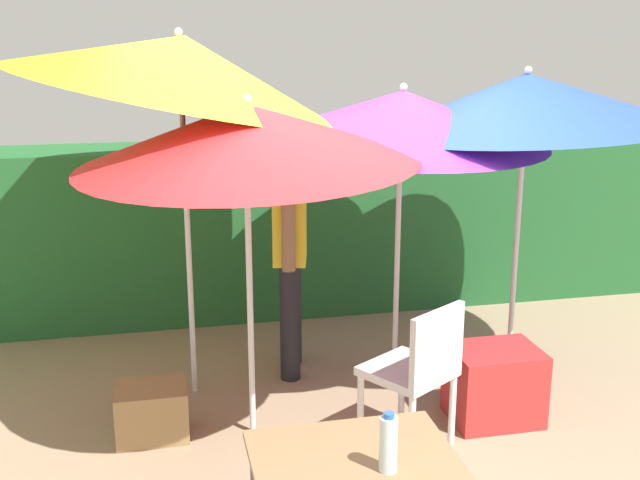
% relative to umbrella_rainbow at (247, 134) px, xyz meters
% --- Properties ---
extents(ground_plane, '(24.00, 24.00, 0.00)m').
position_rel_umbrella_rainbow_xyz_m(ground_plane, '(0.48, 0.02, -1.82)').
color(ground_plane, '#9E8466').
extents(hedge_row, '(8.00, 0.70, 1.45)m').
position_rel_umbrella_rainbow_xyz_m(hedge_row, '(0.48, 2.16, -1.09)').
color(hedge_row, '#23602D').
rests_on(hedge_row, ground_plane).
extents(umbrella_rainbow, '(1.92, 1.92, 2.04)m').
position_rel_umbrella_rainbow_xyz_m(umbrella_rainbow, '(0.00, 0.00, 0.00)').
color(umbrella_rainbow, silver).
rests_on(umbrella_rainbow, ground_plane).
extents(umbrella_orange, '(1.90, 1.90, 2.04)m').
position_rel_umbrella_rainbow_xyz_m(umbrella_orange, '(1.06, 0.54, 0.01)').
color(umbrella_orange, silver).
rests_on(umbrella_orange, ground_plane).
extents(umbrella_yellow, '(2.13, 2.09, 2.55)m').
position_rel_umbrella_rainbow_xyz_m(umbrella_yellow, '(-0.31, 0.69, 0.34)').
color(umbrella_yellow, silver).
rests_on(umbrella_yellow, ground_plane).
extents(umbrella_navy, '(2.03, 2.02, 2.18)m').
position_rel_umbrella_rainbow_xyz_m(umbrella_navy, '(1.87, 0.44, 0.10)').
color(umbrella_navy, silver).
rests_on(umbrella_navy, ground_plane).
extents(person_vendor, '(0.29, 0.56, 1.88)m').
position_rel_umbrella_rainbow_xyz_m(person_vendor, '(0.38, 0.84, -0.88)').
color(person_vendor, black).
rests_on(person_vendor, ground_plane).
extents(chair_plastic, '(0.61, 0.61, 0.89)m').
position_rel_umbrella_rainbow_xyz_m(chair_plastic, '(0.90, -0.38, -1.30)').
color(chair_plastic, silver).
rests_on(chair_plastic, ground_plane).
extents(cooler_box, '(0.54, 0.42, 0.47)m').
position_rel_umbrella_rainbow_xyz_m(cooler_box, '(1.49, -0.14, -1.58)').
color(cooler_box, red).
rests_on(cooler_box, ground_plane).
extents(crate_cardboard, '(0.42, 0.33, 0.32)m').
position_rel_umbrella_rainbow_xyz_m(crate_cardboard, '(-0.60, 0.09, -1.66)').
color(crate_cardboard, '#9E7A4C').
rests_on(crate_cardboard, ground_plane).
extents(folding_table, '(0.80, 0.60, 0.76)m').
position_rel_umbrella_rainbow_xyz_m(folding_table, '(0.19, -1.63, -1.15)').
color(folding_table, '#4C4C51').
rests_on(folding_table, ground_plane).
extents(bottle_water, '(0.07, 0.07, 0.24)m').
position_rel_umbrella_rainbow_xyz_m(bottle_water, '(0.29, -1.75, -0.94)').
color(bottle_water, silver).
rests_on(bottle_water, folding_table).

